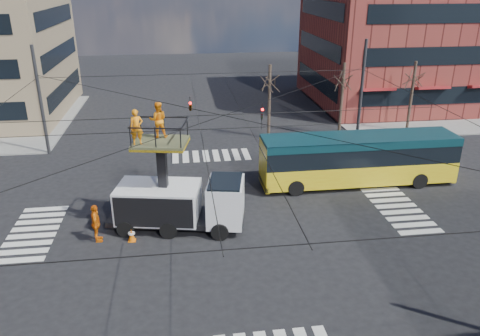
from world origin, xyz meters
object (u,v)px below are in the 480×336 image
(worker_ground, at_px, (96,223))
(city_bus, at_px, (358,158))
(utility_truck, at_px, (179,190))
(traffic_cone, at_px, (132,235))
(flagger, at_px, (306,175))

(worker_ground, bearing_deg, city_bus, -80.10)
(utility_truck, relative_size, worker_ground, 3.67)
(utility_truck, relative_size, traffic_cone, 10.91)
(city_bus, relative_size, worker_ground, 6.14)
(traffic_cone, relative_size, flagger, 0.41)
(city_bus, distance_m, traffic_cone, 14.72)
(utility_truck, relative_size, flagger, 4.45)
(utility_truck, xyz_separation_m, flagger, (7.89, 4.02, -1.30))
(flagger, bearing_deg, utility_truck, -69.78)
(traffic_cone, bearing_deg, city_bus, 21.08)
(city_bus, distance_m, flagger, 3.45)
(traffic_cone, xyz_separation_m, flagger, (10.35, 5.14, 0.49))
(utility_truck, xyz_separation_m, worker_ground, (-4.15, -0.91, -1.12))
(traffic_cone, distance_m, worker_ground, 1.82)
(utility_truck, relative_size, city_bus, 0.60)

